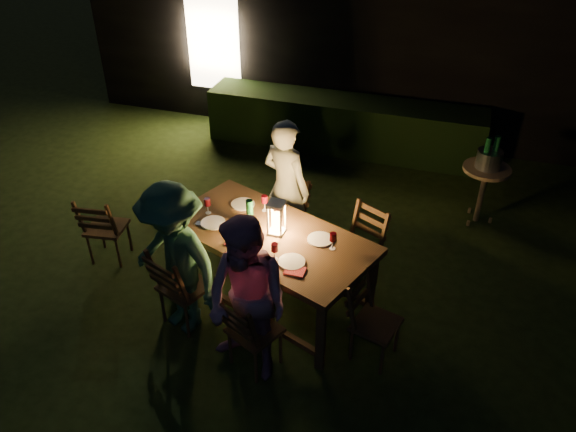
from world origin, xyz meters
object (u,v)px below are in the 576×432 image
(chair_near_right, at_px, (254,342))
(ice_bucket, at_px, (489,159))
(person_opp_left, at_px, (175,260))
(person_house_side, at_px, (286,188))
(chair_spare, at_px, (108,239))
(dining_table, at_px, (270,240))
(bottle_table, at_px, (250,212))
(bottle_bucket_b, at_px, (495,155))
(chair_near_left, at_px, (185,299))
(chair_end, at_px, (373,334))
(person_opp_right, at_px, (248,302))
(chair_far_left, at_px, (284,229))
(side_table, at_px, (486,174))
(bottle_bucket_a, at_px, (486,156))
(lantern, at_px, (276,220))
(chair_far_right, at_px, (356,263))

(chair_near_right, relative_size, ice_bucket, 3.06)
(chair_near_right, height_order, person_opp_left, person_opp_left)
(person_house_side, bearing_deg, chair_spare, 44.92)
(dining_table, bearing_deg, bottle_table, -180.00)
(person_opp_left, distance_m, bottle_bucket_b, 3.97)
(chair_near_left, height_order, ice_bucket, ice_bucket)
(chair_end, bearing_deg, person_opp_right, -49.55)
(person_house_side, xyz_separation_m, bottle_table, (-0.10, -0.84, 0.18))
(bottle_table, xyz_separation_m, ice_bucket, (2.24, 2.11, -0.12))
(chair_far_left, distance_m, chair_end, 1.85)
(chair_near_left, relative_size, chair_end, 1.08)
(person_house_side, distance_m, ice_bucket, 2.48)
(chair_far_left, bearing_deg, side_table, -123.86)
(bottle_bucket_a, bearing_deg, lantern, -131.59)
(chair_end, bearing_deg, bottle_table, -95.93)
(chair_end, xyz_separation_m, bottle_bucket_a, (0.80, 2.59, 0.66))
(chair_far_right, relative_size, bottle_table, 3.37)
(chair_spare, bearing_deg, bottle_table, -8.51)
(ice_bucket, bearing_deg, person_opp_right, -120.95)
(person_opp_left, height_order, bottle_bucket_a, person_opp_left)
(person_opp_right, bearing_deg, chair_far_left, 119.48)
(person_house_side, height_order, side_table, person_house_side)
(chair_spare, relative_size, person_opp_right, 0.57)
(lantern, bearing_deg, chair_end, -23.29)
(bottle_table, xyz_separation_m, bottle_bucket_b, (2.29, 2.15, -0.07))
(person_house_side, bearing_deg, bottle_bucket_b, -128.26)
(chair_far_right, bearing_deg, chair_near_left, 63.52)
(dining_table, bearing_deg, chair_near_right, -59.75)
(chair_spare, distance_m, person_opp_left, 1.55)
(bottle_bucket_a, distance_m, bottle_bucket_b, 0.13)
(dining_table, relative_size, chair_far_right, 2.42)
(person_opp_left, xyz_separation_m, lantern, (0.78, 0.64, 0.21))
(dining_table, distance_m, chair_spare, 2.05)
(bottle_bucket_a, relative_size, bottle_bucket_b, 1.00)
(chair_near_left, distance_m, person_house_side, 1.67)
(bottle_bucket_a, bearing_deg, chair_far_right, -125.47)
(chair_near_left, height_order, side_table, chair_near_left)
(chair_spare, relative_size, person_house_side, 0.56)
(ice_bucket, relative_size, bottle_bucket_b, 0.94)
(chair_end, xyz_separation_m, lantern, (-1.09, 0.47, 0.74))
(chair_far_left, height_order, person_opp_right, person_opp_right)
(bottle_table, bearing_deg, bottle_bucket_a, 43.40)
(chair_end, bearing_deg, chair_near_left, -71.31)
(dining_table, bearing_deg, chair_near_left, -120.31)
(lantern, xyz_separation_m, bottle_table, (-0.30, 0.06, -0.02))
(chair_spare, distance_m, person_house_side, 2.11)
(dining_table, distance_m, bottle_bucket_b, 3.04)
(chair_far_left, bearing_deg, lantern, 128.59)
(ice_bucket, xyz_separation_m, bottle_bucket_b, (0.05, 0.04, 0.05))
(ice_bucket, bearing_deg, person_house_side, -149.23)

